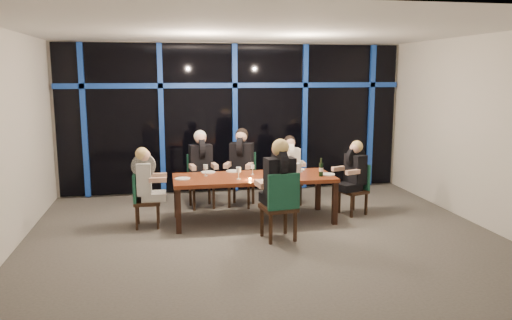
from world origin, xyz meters
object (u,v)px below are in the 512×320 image
(chair_end_right, at_px, (357,186))
(diner_end_right, at_px, (354,167))
(chair_far_mid, at_px, (242,176))
(wine_bottle, at_px, (321,169))
(chair_near_mid, at_px, (281,203))
(chair_far_right, at_px, (289,177))
(water_pitcher, at_px, (297,170))
(chair_end_left, at_px, (142,197))
(diner_far_right, at_px, (290,160))
(dining_table, at_px, (254,180))
(chair_far_left, at_px, (201,178))
(diner_far_mid, at_px, (241,156))
(diner_near_mid, at_px, (279,174))
(diner_end_left, at_px, (146,175))
(diner_far_left, at_px, (201,158))

(chair_end_right, bearing_deg, diner_end_right, -90.00)
(chair_far_mid, relative_size, wine_bottle, 3.19)
(chair_near_mid, bearing_deg, chair_far_right, -115.40)
(chair_far_mid, distance_m, water_pitcher, 1.41)
(chair_far_mid, relative_size, chair_end_left, 1.12)
(diner_far_right, bearing_deg, chair_far_mid, 173.57)
(chair_end_left, height_order, diner_far_right, diner_far_right)
(diner_end_right, relative_size, wine_bottle, 2.78)
(chair_far_mid, relative_size, diner_far_right, 1.15)
(chair_far_right, height_order, wine_bottle, wine_bottle)
(dining_table, relative_size, chair_far_left, 2.73)
(diner_far_mid, bearing_deg, diner_near_mid, -59.81)
(wine_bottle, distance_m, water_pitcher, 0.40)
(dining_table, bearing_deg, diner_end_right, 2.40)
(chair_far_mid, bearing_deg, diner_end_right, -5.43)
(chair_far_right, bearing_deg, chair_end_left, -158.79)
(dining_table, distance_m, chair_far_right, 1.33)
(diner_far_right, relative_size, diner_end_right, 1.00)
(chair_far_right, relative_size, chair_end_right, 1.00)
(diner_far_mid, distance_m, diner_far_right, 0.91)
(dining_table, xyz_separation_m, chair_far_left, (-0.79, 1.07, -0.15))
(chair_end_left, relative_size, diner_end_left, 1.03)
(chair_end_left, xyz_separation_m, diner_far_left, (1.01, 0.99, 0.43))
(dining_table, distance_m, diner_near_mid, 1.03)
(dining_table, xyz_separation_m, chair_near_mid, (0.20, -1.06, -0.12))
(chair_end_left, bearing_deg, dining_table, -88.51)
(chair_end_right, height_order, diner_far_mid, diner_far_mid)
(chair_end_right, relative_size, diner_end_right, 1.03)
(diner_far_right, bearing_deg, diner_far_left, 178.32)
(chair_far_right, xyz_separation_m, diner_far_left, (-1.63, -0.02, 0.43))
(water_pitcher, bearing_deg, chair_far_right, 69.82)
(dining_table, relative_size, diner_far_left, 2.80)
(dining_table, height_order, chair_end_left, chair_end_left)
(dining_table, bearing_deg, diner_near_mid, -79.08)
(diner_end_left, bearing_deg, chair_end_left, 90.00)
(wine_bottle, bearing_deg, water_pitcher, 171.55)
(diner_far_left, relative_size, diner_far_right, 1.10)
(chair_near_mid, bearing_deg, chair_far_left, -73.00)
(dining_table, height_order, wine_bottle, wine_bottle)
(chair_far_left, xyz_separation_m, chair_far_mid, (0.76, -0.03, 0.01))
(chair_end_left, height_order, water_pitcher, water_pitcher)
(wine_bottle, relative_size, water_pitcher, 1.40)
(chair_far_mid, height_order, diner_far_right, diner_far_right)
(dining_table, xyz_separation_m, water_pitcher, (0.68, -0.15, 0.18))
(wine_bottle, height_order, water_pitcher, wine_bottle)
(chair_end_right, bearing_deg, chair_far_left, -130.25)
(chair_far_left, height_order, diner_far_left, diner_far_left)
(chair_far_mid, height_order, chair_near_mid, chair_near_mid)
(chair_near_mid, bearing_deg, dining_table, -87.20)
(dining_table, relative_size, water_pitcher, 11.93)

